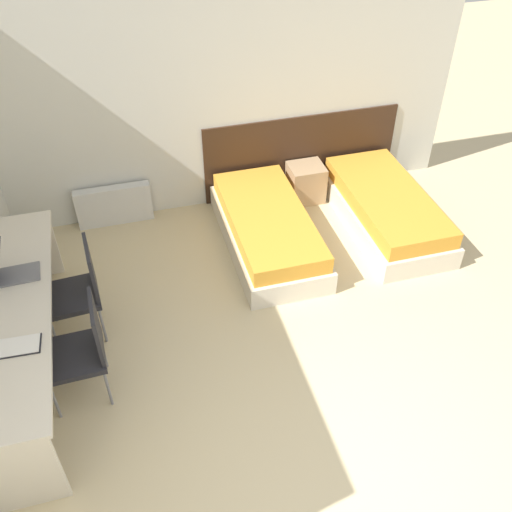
{
  "coord_description": "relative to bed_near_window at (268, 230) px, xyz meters",
  "views": [
    {
      "loc": [
        -1.08,
        -1.75,
        3.98
      ],
      "look_at": [
        0.0,
        2.13,
        0.55
      ],
      "focal_mm": 40.0,
      "sensor_mm": 36.0,
      "label": 1
    }
  ],
  "objects": [
    {
      "name": "radiator",
      "position": [
        -1.56,
        0.88,
        0.02
      ],
      "size": [
        0.84,
        0.12,
        0.47
      ],
      "color": "silver",
      "rests_on": "ground_plane"
    },
    {
      "name": "desk",
      "position": [
        -2.41,
        -1.09,
        0.41
      ],
      "size": [
        0.54,
        2.54,
        0.77
      ],
      "color": "beige",
      "rests_on": "ground_plane"
    },
    {
      "name": "wall_back",
      "position": [
        -0.35,
        1.0,
        1.14
      ],
      "size": [
        5.67,
        0.05,
        2.7
      ],
      "color": "silver",
      "rests_on": "ground_plane"
    },
    {
      "name": "bed_near_door",
      "position": [
        1.39,
        0.0,
        0.0
      ],
      "size": [
        0.88,
        1.86,
        0.44
      ],
      "color": "beige",
      "rests_on": "ground_plane"
    },
    {
      "name": "nightstand",
      "position": [
        0.69,
        0.75,
        0.01
      ],
      "size": [
        0.41,
        0.36,
        0.45
      ],
      "color": "tan",
      "rests_on": "ground_plane"
    },
    {
      "name": "headboard_panel",
      "position": [
        0.69,
        0.96,
        0.28
      ],
      "size": [
        2.36,
        0.03,
        0.98
      ],
      "color": "#382316",
      "rests_on": "ground_plane"
    },
    {
      "name": "open_notebook",
      "position": [
        -2.37,
        -1.54,
        0.56
      ],
      "size": [
        0.34,
        0.21,
        0.02
      ],
      "rotation": [
        0.0,
        0.0,
        -0.05
      ],
      "color": "black",
      "rests_on": "desk"
    },
    {
      "name": "ground_plane",
      "position": [
        -0.35,
        -2.9,
        -0.21
      ],
      "size": [
        20.0,
        20.0,
        0.0
      ],
      "primitive_type": "plane",
      "color": "beige"
    },
    {
      "name": "chair_near_notebook",
      "position": [
        -1.96,
        -1.44,
        0.31
      ],
      "size": [
        0.48,
        0.48,
        0.95
      ],
      "rotation": [
        0.0,
        0.0,
        0.03
      ],
      "color": "#232328",
      "rests_on": "ground_plane"
    },
    {
      "name": "chair_near_laptop",
      "position": [
        -1.96,
        -0.74,
        0.31
      ],
      "size": [
        0.5,
        0.5,
        0.95
      ],
      "rotation": [
        0.0,
        0.0,
        0.06
      ],
      "color": "#232328",
      "rests_on": "ground_plane"
    },
    {
      "name": "bed_near_window",
      "position": [
        0.0,
        0.0,
        0.0
      ],
      "size": [
        0.88,
        1.86,
        0.44
      ],
      "color": "beige",
      "rests_on": "ground_plane"
    },
    {
      "name": "laptop",
      "position": [
        -2.44,
        -0.73,
        0.63
      ],
      "size": [
        0.36,
        0.25,
        0.35
      ],
      "rotation": [
        0.0,
        0.0,
        0.03
      ],
      "color": "slate",
      "rests_on": "desk"
    }
  ]
}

